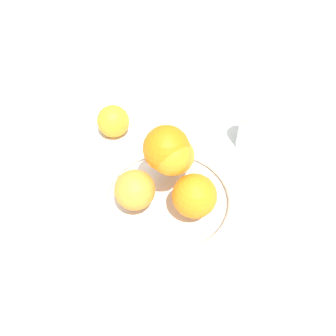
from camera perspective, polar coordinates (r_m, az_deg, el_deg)
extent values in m
plane|color=silver|center=(0.67, 0.00, -6.43)|extent=(4.00, 4.00, 0.00)
cylinder|color=silver|center=(0.67, 0.00, -6.01)|extent=(0.27, 0.27, 0.02)
torus|color=silver|center=(0.65, 0.00, -5.03)|extent=(0.28, 0.28, 0.02)
sphere|color=orange|center=(0.60, -5.81, -3.82)|extent=(0.08, 0.08, 0.08)
sphere|color=orange|center=(0.59, 4.64, -4.85)|extent=(0.08, 0.08, 0.08)
sphere|color=orange|center=(0.65, 1.08, 2.19)|extent=(0.08, 0.08, 0.08)
sphere|color=orange|center=(0.57, 0.53, 2.20)|extent=(0.07, 0.07, 0.07)
sphere|color=orange|center=(0.57, -0.29, 3.39)|extent=(0.08, 0.08, 0.08)
sphere|color=orange|center=(0.81, -9.52, 8.04)|extent=(0.08, 0.08, 0.08)
cylinder|color=white|center=(0.78, 14.64, 6.24)|extent=(0.07, 0.07, 0.09)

